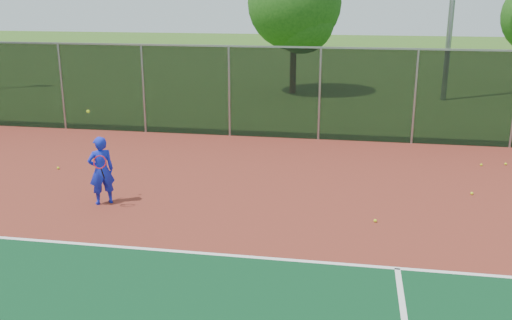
{
  "coord_description": "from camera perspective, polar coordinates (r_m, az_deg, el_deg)",
  "views": [
    {
      "loc": [
        1.09,
        -6.4,
        4.73
      ],
      "look_at": [
        -0.88,
        5.0,
        1.3
      ],
      "focal_mm": 40.0,
      "sensor_mm": 36.0,
      "label": 1
    }
  ],
  "objects": [
    {
      "name": "court_apron",
      "position": [
        9.7,
        2.17,
        -12.63
      ],
      "size": [
        30.0,
        20.0,
        0.02
      ],
      "primitive_type": "cube",
      "color": "maroon",
      "rests_on": "ground"
    },
    {
      "name": "practice_ball_0",
      "position": [
        17.55,
        23.7,
        -0.36
      ],
      "size": [
        0.07,
        0.07,
        0.07
      ],
      "primitive_type": "sphere",
      "color": "#CDE31A",
      "rests_on": "court_apron"
    },
    {
      "name": "practice_ball_1",
      "position": [
        12.43,
        11.84,
        -5.95
      ],
      "size": [
        0.07,
        0.07,
        0.07
      ],
      "primitive_type": "sphere",
      "color": "#CDE31A",
      "rests_on": "court_apron"
    },
    {
      "name": "tree_back_left",
      "position": [
        27.41,
        4.03,
        15.0
      ],
      "size": [
        4.37,
        4.37,
        6.41
      ],
      "color": "#372714",
      "rests_on": "ground"
    },
    {
      "name": "practice_ball_2",
      "position": [
        16.63,
        -19.17,
        -0.76
      ],
      "size": [
        0.07,
        0.07,
        0.07
      ],
      "primitive_type": "sphere",
      "color": "#CDE31A",
      "rests_on": "court_apron"
    },
    {
      "name": "practice_ball_5",
      "position": [
        17.2,
        21.6,
        -0.45
      ],
      "size": [
        0.07,
        0.07,
        0.07
      ],
      "primitive_type": "sphere",
      "color": "#CDE31A",
      "rests_on": "court_apron"
    },
    {
      "name": "tennis_player",
      "position": [
        13.43,
        -15.22,
        -1.01
      ],
      "size": [
        0.69,
        0.74,
        2.17
      ],
      "color": "#1625D1",
      "rests_on": "court_apron"
    },
    {
      "name": "practice_ball_4",
      "position": [
        14.71,
        20.77,
        -3.14
      ],
      "size": [
        0.07,
        0.07,
        0.07
      ],
      "primitive_type": "sphere",
      "color": "#CDE31A",
      "rests_on": "court_apron"
    },
    {
      "name": "fence_back",
      "position": [
        18.7,
        6.39,
        6.67
      ],
      "size": [
        30.0,
        0.06,
        3.03
      ],
      "color": "black",
      "rests_on": "court_apron"
    }
  ]
}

